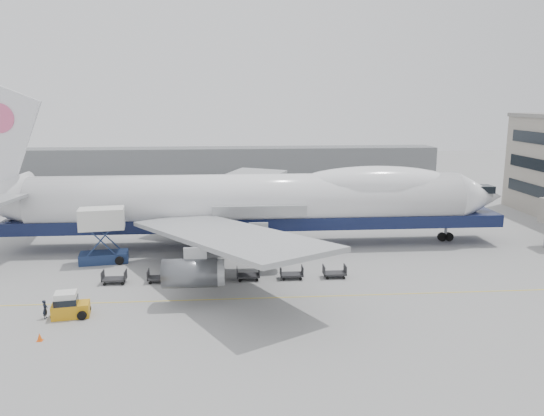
{
  "coord_description": "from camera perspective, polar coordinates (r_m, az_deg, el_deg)",
  "views": [
    {
      "loc": [
        -2.41,
        -51.6,
        17.79
      ],
      "look_at": [
        2.24,
        6.0,
        5.91
      ],
      "focal_mm": 35.0,
      "sensor_mm": 36.0,
      "label": 1
    }
  ],
  "objects": [
    {
      "name": "dolly_2",
      "position": [
        53.63,
        -7.32,
        -7.26
      ],
      "size": [
        2.3,
        1.35,
        1.3
      ],
      "color": "#2D2D30",
      "rests_on": "ground"
    },
    {
      "name": "hangar",
      "position": [
        122.67,
        -8.16,
        4.8
      ],
      "size": [
        110.0,
        8.0,
        7.0
      ],
      "primitive_type": "cube",
      "color": "slate",
      "rests_on": "ground"
    },
    {
      "name": "catering_truck",
      "position": [
        61.26,
        -17.76,
        -2.49
      ],
      "size": [
        5.5,
        4.14,
        6.14
      ],
      "rotation": [
        0.0,
        0.0,
        0.14
      ],
      "color": "navy",
      "rests_on": "ground"
    },
    {
      "name": "dolly_5",
      "position": [
        54.57,
        6.73,
        -6.91
      ],
      "size": [
        2.3,
        1.35,
        1.3
      ],
      "color": "#2D2D30",
      "rests_on": "ground"
    },
    {
      "name": "dolly_1",
      "position": [
        54.03,
        -12.01,
        -7.28
      ],
      "size": [
        2.3,
        1.35,
        1.3
      ],
      "color": "#2D2D30",
      "rests_on": "ground"
    },
    {
      "name": "dolly_4",
      "position": [
        53.9,
        2.12,
        -7.07
      ],
      "size": [
        2.3,
        1.35,
        1.3
      ],
      "color": "#2D2D30",
      "rests_on": "ground"
    },
    {
      "name": "airliner",
      "position": [
        64.83,
        -1.83,
        0.79
      ],
      "size": [
        67.0,
        55.3,
        19.98
      ],
      "color": "white",
      "rests_on": "ground"
    },
    {
      "name": "dolly_3",
      "position": [
        53.59,
        -2.59,
        -7.19
      ],
      "size": [
        2.3,
        1.35,
        1.3
      ],
      "color": "#2D2D30",
      "rests_on": "ground"
    },
    {
      "name": "traffic_cone",
      "position": [
        44.46,
        -23.72,
        -12.59
      ],
      "size": [
        0.43,
        0.43,
        0.63
      ],
      "rotation": [
        0.0,
        0.0,
        -0.27
      ],
      "color": "#FC590D",
      "rests_on": "ground"
    },
    {
      "name": "apron_line",
      "position": [
        49.0,
        -1.5,
        -9.67
      ],
      "size": [
        60.0,
        0.15,
        0.01
      ],
      "primitive_type": "cube",
      "color": "gold",
      "rests_on": "ground"
    },
    {
      "name": "dolly_0",
      "position": [
        54.77,
        -16.6,
        -7.26
      ],
      "size": [
        2.3,
        1.35,
        1.3
      ],
      "color": "#2D2D30",
      "rests_on": "ground"
    },
    {
      "name": "ground_worker",
      "position": [
        48.25,
        -23.22,
        -9.99
      ],
      "size": [
        0.4,
        0.59,
        1.6
      ],
      "primitive_type": "imported",
      "rotation": [
        0.0,
        0.0,
        1.55
      ],
      "color": "black",
      "rests_on": "ground"
    },
    {
      "name": "baggage_tug",
      "position": [
        47.79,
        -21.01,
        -9.8
      ],
      "size": [
        3.19,
        2.03,
        2.18
      ],
      "rotation": [
        0.0,
        0.0,
        0.15
      ],
      "color": "orange",
      "rests_on": "ground"
    },
    {
      "name": "ground",
      "position": [
        54.63,
        -1.85,
        -7.4
      ],
      "size": [
        260.0,
        260.0,
        0.0
      ],
      "primitive_type": "plane",
      "color": "gray",
      "rests_on": "ground"
    }
  ]
}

